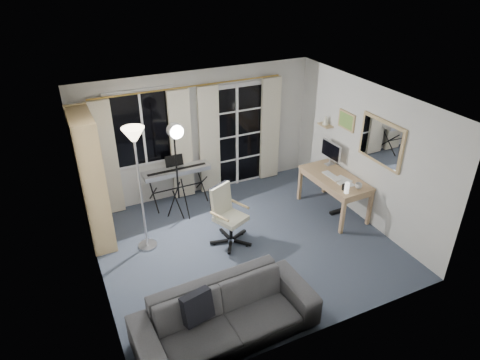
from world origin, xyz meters
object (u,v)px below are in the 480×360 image
studio_light (176,143)px  office_chair (225,210)px  bookshelf (89,184)px  desk (335,181)px  monitor (331,151)px  mug (359,185)px  sofa (225,308)px  keyboard_piano (177,171)px  torchiere_lamp (136,154)px

studio_light → office_chair: (0.47, -0.88, -0.91)m
bookshelf → studio_light: bookshelf is taller
desk → office_chair: bearing=177.3°
studio_light → bookshelf: bearing=170.4°
studio_light → desk: bearing=-27.0°
monitor → desk: bearing=-115.6°
desk → monitor: size_ratio=2.63×
mug → desk: bearing=101.3°
office_chair → desk: (2.11, -0.03, 0.04)m
bookshelf → desk: bearing=-13.5°
studio_light → sofa: studio_light is taller
office_chair → bookshelf: bearing=129.4°
keyboard_piano → desk: (2.46, -1.46, -0.05)m
desk → torchiere_lamp: bearing=171.1°
sofa → keyboard_piano: bearing=79.8°
office_chair → mug: (2.21, -0.53, 0.19)m
studio_light → office_chair: bearing=-69.3°
torchiere_lamp → monitor: size_ratio=4.02×
bookshelf → keyboard_piano: bearing=17.7°
monitor → sofa: bearing=-146.1°
bookshelf → office_chair: bearing=-26.2°
office_chair → monitor: size_ratio=1.93×
keyboard_piano → studio_light: studio_light is taller
office_chair → desk: 2.11m
torchiere_lamp → monitor: 3.60m
desk → monitor: (0.20, 0.45, 0.36)m
bookshelf → sofa: bearing=-68.2°
bookshelf → sofa: (1.10, -2.75, -0.59)m
monitor → sofa: (-3.10, -2.24, -0.54)m
office_chair → monitor: bearing=-14.0°
desk → monitor: bearing=64.4°
bookshelf → monitor: 4.24m
keyboard_piano → studio_light: bearing=-104.2°
studio_light → mug: 3.12m
office_chair → mug: 2.28m
sofa → desk: bearing=29.3°
torchiere_lamp → office_chair: torchiere_lamp is taller
office_chair → monitor: (2.31, 0.42, 0.40)m
keyboard_piano → desk: keyboard_piano is taller
bookshelf → office_chair: (1.90, -0.93, -0.45)m
desk → bookshelf: bearing=164.5°
studio_light → desk: size_ratio=1.38×
monitor → bookshelf: bearing=171.1°
bookshelf → keyboard_piano: size_ratio=1.75×
office_chair → monitor: monitor is taller
bookshelf → torchiere_lamp: bearing=-39.7°
mug → sofa: (-3.00, -1.29, -0.33)m
monitor → sofa: 3.86m
torchiere_lamp → office_chair: 1.67m
torchiere_lamp → monitor: (3.53, 0.05, -0.68)m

